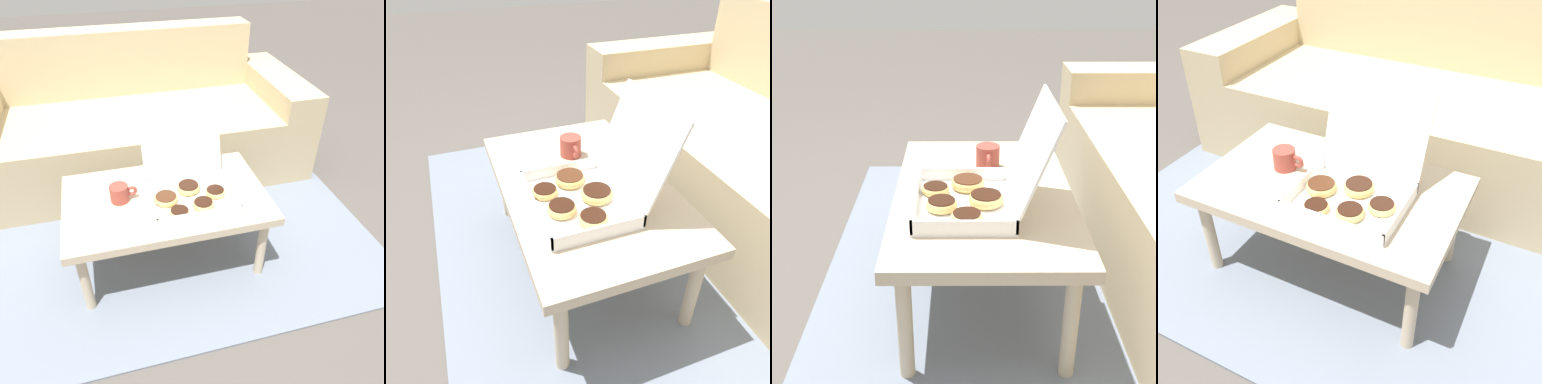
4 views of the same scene
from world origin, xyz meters
TOP-DOWN VIEW (x-y plane):
  - ground_plane at (0.00, 0.00)m, footprint 12.00×12.00m
  - area_rug at (0.00, 0.30)m, footprint 2.26×1.91m
  - couch at (0.00, 0.84)m, footprint 2.14×0.89m
  - coffee_table at (0.00, -0.08)m, footprint 0.94×0.58m
  - pastry_box at (0.10, -0.10)m, footprint 0.38×0.41m
  - coffee_mug at (-0.20, -0.05)m, footprint 0.12×0.08m

SIDE VIEW (x-z plane):
  - ground_plane at x=0.00m, z-range 0.00..0.00m
  - area_rug at x=0.00m, z-range 0.00..0.01m
  - couch at x=0.00m, z-range -0.13..0.72m
  - coffee_table at x=0.00m, z-range 0.16..0.55m
  - coffee_mug at x=-0.20m, z-range 0.40..0.48m
  - pastry_box at x=0.10m, z-range 0.29..0.62m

